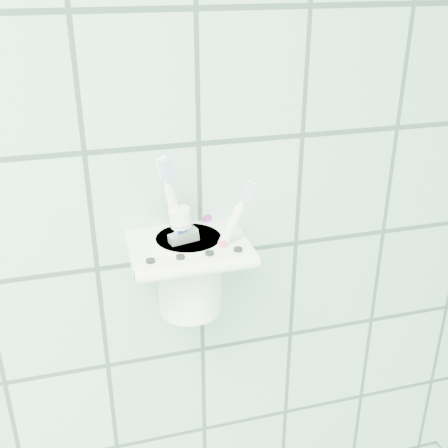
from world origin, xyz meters
name	(u,v)px	position (x,y,z in m)	size (l,w,h in m)	color
holder_bracket	(188,249)	(0.64, 1.15, 1.29)	(0.14, 0.11, 0.04)	white
cup	(189,271)	(0.64, 1.16, 1.26)	(0.09, 0.09, 0.10)	white
toothbrush_pink	(195,230)	(0.65, 1.15, 1.31)	(0.05, 0.02, 0.20)	white
toothbrush_blue	(184,219)	(0.64, 1.17, 1.32)	(0.07, 0.07, 0.21)	white
toothbrush_orange	(189,246)	(0.64, 1.14, 1.30)	(0.07, 0.02, 0.18)	white
toothpaste_tube	(193,251)	(0.64, 1.15, 1.29)	(0.05, 0.04, 0.14)	silver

